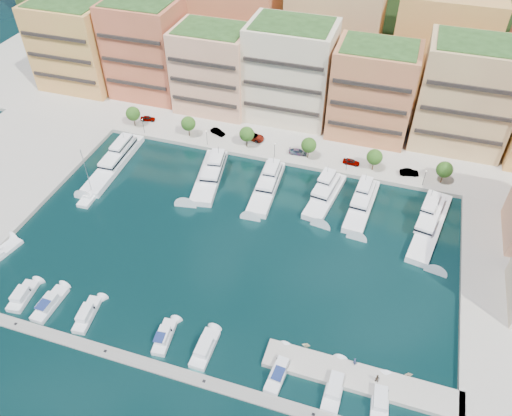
% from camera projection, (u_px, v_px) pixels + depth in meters
% --- Properties ---
extents(ground, '(400.00, 400.00, 0.00)m').
position_uv_depth(ground, '(232.00, 246.00, 103.04)').
color(ground, black).
rests_on(ground, ground).
extents(north_quay, '(220.00, 64.00, 2.00)m').
position_uv_depth(north_quay, '(303.00, 101.00, 146.99)').
color(north_quay, '#9E998E').
rests_on(north_quay, ground).
extents(hillside, '(240.00, 40.00, 58.00)m').
position_uv_depth(hillside, '(335.00, 37.00, 181.01)').
color(hillside, '#193616').
rests_on(hillside, ground).
extents(south_pontoon, '(72.00, 2.20, 0.35)m').
position_uv_depth(south_pontoon, '(154.00, 367.00, 82.46)').
color(south_pontoon, gray).
rests_on(south_pontoon, ground).
extents(finger_pier, '(32.00, 5.00, 2.00)m').
position_uv_depth(finger_pier, '(360.00, 381.00, 80.63)').
color(finger_pier, '#9E998E').
rests_on(finger_pier, ground).
extents(apartment_0, '(22.00, 16.50, 24.80)m').
position_uv_depth(apartment_0, '(75.00, 45.00, 144.58)').
color(apartment_0, '#E09051').
rests_on(apartment_0, north_quay).
extents(apartment_1, '(20.00, 16.50, 26.80)m').
position_uv_depth(apartment_1, '(146.00, 49.00, 140.33)').
color(apartment_1, '#D56547').
rests_on(apartment_1, north_quay).
extents(apartment_2, '(20.00, 15.50, 22.80)m').
position_uv_depth(apartment_2, '(213.00, 69.00, 135.48)').
color(apartment_2, '#F0A986').
rests_on(apartment_2, north_quay).
extents(apartment_3, '(22.00, 16.50, 25.80)m').
position_uv_depth(apartment_3, '(290.00, 72.00, 131.12)').
color(apartment_3, beige).
rests_on(apartment_3, north_quay).
extents(apartment_4, '(20.00, 15.50, 23.80)m').
position_uv_depth(apartment_4, '(373.00, 91.00, 125.38)').
color(apartment_4, '#C7814A').
rests_on(apartment_4, north_quay).
extents(apartment_5, '(22.00, 16.50, 26.80)m').
position_uv_depth(apartment_5, '(466.00, 95.00, 120.79)').
color(apartment_5, '#DFB976').
rests_on(apartment_5, north_quay).
extents(backblock_0, '(26.00, 18.00, 30.00)m').
position_uv_depth(backblock_0, '(146.00, 11.00, 157.30)').
color(backblock_0, beige).
rests_on(backblock_0, north_quay).
extents(backblock_1, '(26.00, 18.00, 30.00)m').
position_uv_depth(backblock_1, '(236.00, 22.00, 150.49)').
color(backblock_1, '#C7814A').
rests_on(backblock_1, north_quay).
extents(backblock_2, '(26.00, 18.00, 30.00)m').
position_uv_depth(backblock_2, '(334.00, 34.00, 143.67)').
color(backblock_2, '#DFB976').
rests_on(backblock_2, north_quay).
extents(backblock_3, '(26.00, 18.00, 30.00)m').
position_uv_depth(backblock_3, '(441.00, 48.00, 136.86)').
color(backblock_3, '#E09051').
rests_on(backblock_3, north_quay).
extents(tree_0, '(3.80, 3.80, 5.65)m').
position_uv_depth(tree_0, '(133.00, 114.00, 132.71)').
color(tree_0, '#473323').
rests_on(tree_0, north_quay).
extents(tree_1, '(3.80, 3.80, 5.65)m').
position_uv_depth(tree_1, '(188.00, 124.00, 129.07)').
color(tree_1, '#473323').
rests_on(tree_1, north_quay).
extents(tree_2, '(3.80, 3.80, 5.65)m').
position_uv_depth(tree_2, '(247.00, 134.00, 125.44)').
color(tree_2, '#473323').
rests_on(tree_2, north_quay).
extents(tree_3, '(3.80, 3.80, 5.65)m').
position_uv_depth(tree_3, '(309.00, 145.00, 121.80)').
color(tree_3, '#473323').
rests_on(tree_3, north_quay).
extents(tree_4, '(3.80, 3.80, 5.65)m').
position_uv_depth(tree_4, '(375.00, 157.00, 118.17)').
color(tree_4, '#473323').
rests_on(tree_4, north_quay).
extents(tree_5, '(3.80, 3.80, 5.65)m').
position_uv_depth(tree_5, '(445.00, 170.00, 114.53)').
color(tree_5, '#473323').
rests_on(tree_5, north_quay).
extents(lamppost_0, '(0.30, 0.30, 4.20)m').
position_uv_depth(lamppost_0, '(143.00, 124.00, 130.78)').
color(lamppost_0, black).
rests_on(lamppost_0, north_quay).
extents(lamppost_1, '(0.30, 0.30, 4.20)m').
position_uv_depth(lamppost_1, '(207.00, 135.00, 126.69)').
color(lamppost_1, black).
rests_on(lamppost_1, north_quay).
extents(lamppost_2, '(0.30, 0.30, 4.20)m').
position_uv_depth(lamppost_2, '(275.00, 148.00, 122.60)').
color(lamppost_2, black).
rests_on(lamppost_2, north_quay).
extents(lamppost_3, '(0.30, 0.30, 4.20)m').
position_uv_depth(lamppost_3, '(347.00, 161.00, 118.51)').
color(lamppost_3, black).
rests_on(lamppost_3, north_quay).
extents(lamppost_4, '(0.30, 0.30, 4.20)m').
position_uv_depth(lamppost_4, '(425.00, 175.00, 114.42)').
color(lamppost_4, black).
rests_on(lamppost_4, north_quay).
extents(yacht_0, '(5.57, 24.58, 7.30)m').
position_uv_depth(yacht_0, '(116.00, 160.00, 123.26)').
color(yacht_0, white).
rests_on(yacht_0, ground).
extents(yacht_2, '(8.36, 20.51, 7.30)m').
position_uv_depth(yacht_2, '(211.00, 173.00, 119.19)').
color(yacht_2, white).
rests_on(yacht_2, ground).
extents(yacht_3, '(5.60, 19.62, 7.30)m').
position_uv_depth(yacht_3, '(267.00, 184.00, 116.14)').
color(yacht_3, white).
rests_on(yacht_3, ground).
extents(yacht_4, '(7.10, 17.72, 7.30)m').
position_uv_depth(yacht_4, '(325.00, 194.00, 113.81)').
color(yacht_4, white).
rests_on(yacht_4, ground).
extents(yacht_5, '(5.83, 18.73, 7.30)m').
position_uv_depth(yacht_5, '(362.00, 202.00, 111.45)').
color(yacht_5, white).
rests_on(yacht_5, ground).
extents(yacht_6, '(8.49, 23.62, 7.30)m').
position_uv_depth(yacht_6, '(430.00, 222.00, 106.52)').
color(yacht_6, white).
rests_on(yacht_6, ground).
extents(cruiser_0, '(3.59, 7.42, 2.55)m').
position_uv_depth(cruiser_0, '(23.00, 296.00, 92.65)').
color(cruiser_0, silver).
rests_on(cruiser_0, ground).
extents(cruiser_1, '(2.88, 8.25, 2.66)m').
position_uv_depth(cruiser_1, '(50.00, 304.00, 91.28)').
color(cruiser_1, silver).
rests_on(cruiser_1, ground).
extents(cruiser_2, '(3.39, 8.08, 2.55)m').
position_uv_depth(cruiser_2, '(87.00, 315.00, 89.53)').
color(cruiser_2, silver).
rests_on(cruiser_2, ground).
extents(cruiser_4, '(3.16, 7.33, 2.66)m').
position_uv_depth(cruiser_4, '(164.00, 337.00, 86.05)').
color(cruiser_4, silver).
rests_on(cruiser_4, ground).
extents(cruiser_5, '(2.81, 7.75, 2.55)m').
position_uv_depth(cruiser_5, '(205.00, 349.00, 84.36)').
color(cruiser_5, silver).
rests_on(cruiser_5, ground).
extents(cruiser_7, '(3.11, 8.85, 2.66)m').
position_uv_depth(cruiser_7, '(280.00, 371.00, 81.33)').
color(cruiser_7, silver).
rests_on(cruiser_7, ground).
extents(cruiser_8, '(2.87, 9.21, 2.55)m').
position_uv_depth(cruiser_8, '(335.00, 386.00, 79.28)').
color(cruiser_8, silver).
rests_on(cruiser_8, ground).
extents(cruiser_9, '(3.25, 8.24, 2.55)m').
position_uv_depth(cruiser_9, '(380.00, 399.00, 77.67)').
color(cruiser_9, silver).
rests_on(cruiser_9, ground).
extents(sailboat_2, '(3.10, 8.95, 13.20)m').
position_uv_depth(sailboat_2, '(92.00, 195.00, 114.62)').
color(sailboat_2, white).
rests_on(sailboat_2, ground).
extents(sailboat_0, '(4.69, 9.84, 13.20)m').
position_uv_depth(sailboat_0, '(0.00, 254.00, 100.89)').
color(sailboat_0, white).
rests_on(sailboat_0, ground).
extents(tender_3, '(1.72, 1.61, 0.73)m').
position_uv_depth(tender_3, '(409.00, 375.00, 81.02)').
color(tender_3, beige).
rests_on(tender_3, ground).
extents(tender_1, '(1.59, 1.41, 0.78)m').
position_uv_depth(tender_1, '(306.00, 345.00, 85.09)').
color(tender_1, beige).
rests_on(tender_1, ground).
extents(car_0, '(4.20, 2.44, 1.34)m').
position_uv_depth(car_0, '(148.00, 118.00, 136.70)').
color(car_0, gray).
rests_on(car_0, north_quay).
extents(car_1, '(4.48, 2.96, 1.39)m').
position_uv_depth(car_1, '(218.00, 132.00, 131.67)').
color(car_1, gray).
rests_on(car_1, north_quay).
extents(car_2, '(6.47, 3.88, 1.68)m').
position_uv_depth(car_2, '(253.00, 136.00, 129.87)').
color(car_2, gray).
rests_on(car_2, north_quay).
extents(car_3, '(4.79, 2.45, 1.33)m').
position_uv_depth(car_3, '(298.00, 152.00, 125.02)').
color(car_3, gray).
rests_on(car_3, north_quay).
extents(car_4, '(4.17, 1.84, 1.40)m').
position_uv_depth(car_4, '(351.00, 162.00, 121.86)').
color(car_4, gray).
rests_on(car_4, north_quay).
extents(car_5, '(4.66, 2.49, 1.46)m').
position_uv_depth(car_5, '(409.00, 172.00, 118.65)').
color(car_5, gray).
rests_on(car_5, north_quay).
extents(person_0, '(0.73, 0.74, 1.73)m').
position_uv_depth(person_0, '(355.00, 361.00, 81.13)').
color(person_0, navy).
rests_on(person_0, finger_pier).
extents(person_1, '(0.82, 0.64, 1.66)m').
position_uv_depth(person_1, '(377.00, 378.00, 78.97)').
color(person_1, '#46372A').
rests_on(person_1, finger_pier).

